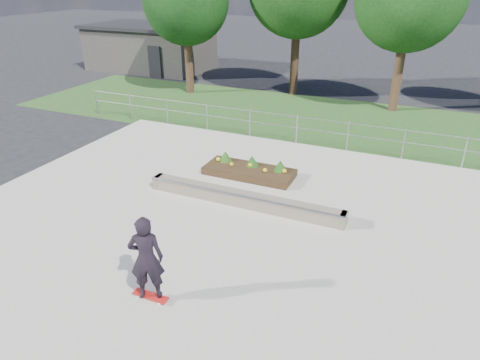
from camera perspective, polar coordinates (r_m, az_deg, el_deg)
name	(u,v)px	position (r m, az deg, el deg)	size (l,w,h in m)	color
ground	(209,240)	(11.09, -4.12, -8.05)	(120.00, 120.00, 0.00)	black
grass_verge	(318,119)	(20.53, 10.37, 7.94)	(30.00, 8.00, 0.02)	#24451B
concrete_slab	(209,239)	(11.07, -4.13, -7.92)	(15.00, 15.00, 0.06)	#A49F92
fence	(297,126)	(17.07, 7.61, 7.16)	(20.06, 0.06, 1.20)	#979B9F
building	(151,47)	(32.27, -11.80, 17.01)	(8.40, 5.40, 3.00)	#312E2C
tree_far_left	(186,1)	(24.51, -7.23, 22.56)	(4.55, 4.55, 7.15)	#331E14
grind_ledge	(243,199)	(12.42, 0.39, -2.55)	(6.00, 0.44, 0.43)	#645A4A
planter_bed	(250,170)	(14.33, 1.30, 1.40)	(3.00, 1.20, 0.61)	black
skateboarder	(146,259)	(8.81, -12.39, -10.19)	(0.82, 0.71, 1.97)	white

